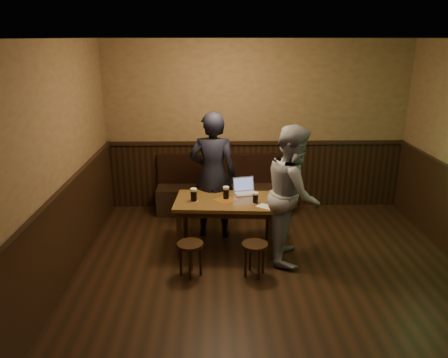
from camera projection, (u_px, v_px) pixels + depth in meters
name	position (u px, v px, depth m)	size (l,w,h in m)	color
room	(280.00, 195.00, 4.67)	(5.04, 6.04, 2.84)	black
bench	(223.00, 193.00, 7.33)	(2.20, 0.50, 0.95)	black
pub_table	(226.00, 206.00, 5.91)	(1.40, 0.86, 0.73)	#563718
stool_left	(190.00, 250.00, 5.31)	(0.32, 0.32, 0.43)	black
stool_right	(255.00, 250.00, 5.31)	(0.41, 0.41, 0.43)	black
pint_left	(194.00, 195.00, 5.80)	(0.12, 0.12, 0.18)	maroon
pint_mid	(226.00, 193.00, 5.89)	(0.11, 0.11, 0.17)	maroon
pint_right	(255.00, 198.00, 5.74)	(0.10, 0.10, 0.15)	maroon
laptop	(245.00, 189.00, 6.12)	(0.35, 0.31, 0.22)	silver
menu	(266.00, 206.00, 5.64)	(0.22, 0.15, 0.00)	silver
person_suit	(213.00, 175.00, 6.25)	(0.67, 0.44, 1.85)	black
person_grey	(293.00, 194.00, 5.60)	(0.87, 0.68, 1.79)	gray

